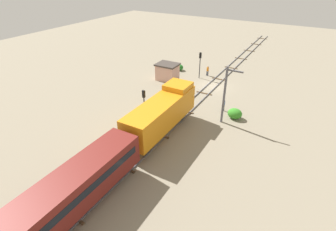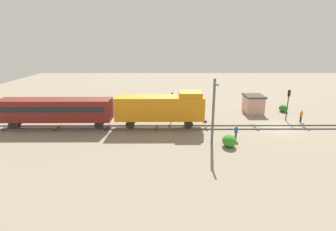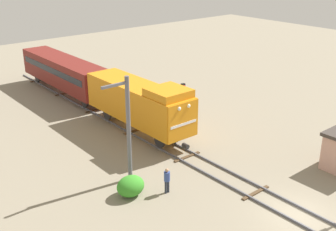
# 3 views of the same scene
# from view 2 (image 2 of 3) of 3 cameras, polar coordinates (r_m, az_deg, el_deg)

# --- Properties ---
(ground_plane) EXTENTS (114.94, 114.94, 0.00)m
(ground_plane) POSITION_cam_2_polar(r_m,az_deg,el_deg) (36.94, 23.15, -2.45)
(ground_plane) COLOR gray
(railway_track) EXTENTS (2.40, 76.63, 0.16)m
(railway_track) POSITION_cam_2_polar(r_m,az_deg,el_deg) (36.92, 23.16, -2.35)
(railway_track) COLOR #595960
(railway_track) RESTS_ON ground
(locomotive) EXTENTS (2.90, 11.60, 4.60)m
(locomotive) POSITION_cam_2_polar(r_m,az_deg,el_deg) (33.10, -1.50, 1.83)
(locomotive) COLOR orange
(locomotive) RESTS_ON railway_track
(passenger_car_leading) EXTENTS (2.84, 14.00, 3.66)m
(passenger_car_leading) POSITION_cam_2_polar(r_m,az_deg,el_deg) (35.99, -23.25, 1.26)
(passenger_car_leading) COLOR maroon
(passenger_car_leading) RESTS_ON railway_track
(traffic_signal_near) EXTENTS (0.32, 0.34, 4.36)m
(traffic_signal_near) POSITION_cam_2_polar(r_m,az_deg,el_deg) (39.89, 24.73, 3.19)
(traffic_signal_near) COLOR #262628
(traffic_signal_near) RESTS_ON ground
(traffic_signal_mid) EXTENTS (0.32, 0.34, 3.97)m
(traffic_signal_mid) POSITION_cam_2_polar(r_m,az_deg,el_deg) (36.41, 0.94, 3.15)
(traffic_signal_mid) COLOR #262628
(traffic_signal_mid) RESTS_ON ground
(worker_near_track) EXTENTS (0.38, 0.38, 1.70)m
(worker_near_track) POSITION_cam_2_polar(r_m,az_deg,el_deg) (40.39, 27.01, 0.07)
(worker_near_track) COLOR #262B38
(worker_near_track) RESTS_ON ground
(worker_by_signal) EXTENTS (0.38, 0.38, 1.70)m
(worker_by_signal) POSITION_cam_2_polar(r_m,az_deg,el_deg) (30.63, 14.60, -3.39)
(worker_by_signal) COLOR #262B38
(worker_by_signal) RESTS_ON ground
(catenary_mast) EXTENTS (1.94, 0.28, 7.12)m
(catenary_mast) POSITION_cam_2_polar(r_m,az_deg,el_deg) (28.38, 9.88, 1.28)
(catenary_mast) COLOR #595960
(catenary_mast) RESTS_ON ground
(relay_hut) EXTENTS (3.50, 2.90, 2.74)m
(relay_hut) POSITION_cam_2_polar(r_m,az_deg,el_deg) (42.90, 18.07, 2.47)
(relay_hut) COLOR #D19E8C
(relay_hut) RESTS_ON ground
(bush_near) EXTENTS (1.80, 1.47, 1.31)m
(bush_near) POSITION_cam_2_polar(r_m,az_deg,el_deg) (28.71, 13.19, -5.35)
(bush_near) COLOR #358A26
(bush_near) RESTS_ON ground
(bush_mid) EXTENTS (1.50, 1.23, 1.09)m
(bush_mid) POSITION_cam_2_polar(r_m,az_deg,el_deg) (45.20, 23.78, 1.45)
(bush_mid) COLOR #257326
(bush_mid) RESTS_ON ground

